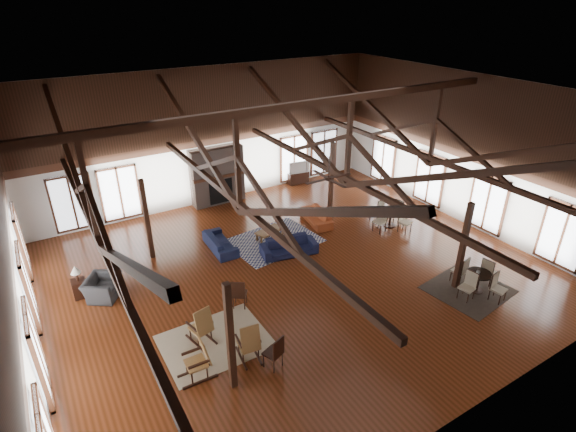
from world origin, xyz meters
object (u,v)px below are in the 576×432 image
tv_console (298,178)px  coffee_table (270,231)px  sofa_orange (316,216)px  sofa_navy_front (289,247)px  armchair (102,287)px  sofa_navy_left (220,242)px  cafe_table_far (391,215)px  cafe_table_near (479,278)px

tv_console → coffee_table: bearing=-133.0°
coffee_table → sofa_orange: bearing=-9.8°
sofa_navy_front → armchair: (-6.40, 0.82, 0.04)m
sofa_navy_left → cafe_table_far: cafe_table_far is taller
cafe_table_far → tv_console: (-0.76, 5.91, -0.22)m
sofa_navy_left → cafe_table_near: bearing=-135.9°
sofa_navy_front → sofa_orange: sofa_navy_front is taller
sofa_navy_left → sofa_orange: 4.33m
sofa_navy_front → sofa_navy_left: (-2.03, 1.63, -0.02)m
cafe_table_near → tv_console: size_ratio=1.67×
sofa_navy_front → sofa_orange: 2.78m
sofa_navy_left → tv_console: sofa_navy_left is taller
sofa_orange → sofa_navy_left: bearing=-81.0°
sofa_orange → cafe_table_near: size_ratio=1.02×
sofa_orange → cafe_table_near: cafe_table_near is taller
armchair → tv_console: 11.42m
sofa_orange → coffee_table: sofa_orange is taller
cafe_table_far → cafe_table_near: bearing=-98.2°
sofa_navy_left → sofa_orange: bearing=-88.6°
sofa_navy_front → armchair: 6.45m
coffee_table → tv_console: size_ratio=1.12×
coffee_table → armchair: (-6.30, -0.47, -0.03)m
sofa_orange → cafe_table_far: 3.06m
cafe_table_near → cafe_table_far: 4.89m
sofa_navy_front → coffee_table: size_ratio=1.69×
sofa_navy_front → armchair: armchair is taller
coffee_table → armchair: bearing=167.8°
sofa_orange → cafe_table_far: bearing=62.7°
sofa_navy_left → armchair: armchair is taller
cafe_table_near → sofa_navy_left: bearing=132.0°
armchair → cafe_table_far: size_ratio=0.55×
sofa_navy_front → tv_console: (3.96, 5.64, -0.03)m
sofa_navy_front → sofa_orange: bearing=46.1°
coffee_table → sofa_navy_left: bearing=153.6°
coffee_table → tv_console: (4.05, 4.35, -0.10)m
armchair → sofa_navy_left: bearing=-44.7°
sofa_navy_left → tv_console: 7.21m
cafe_table_near → sofa_navy_front: bearing=128.2°
sofa_navy_front → cafe_table_near: 6.50m
tv_console → sofa_navy_left: bearing=-146.2°
sofa_navy_front → armchair: size_ratio=1.96×
cafe_table_near → armchair: bearing=150.4°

